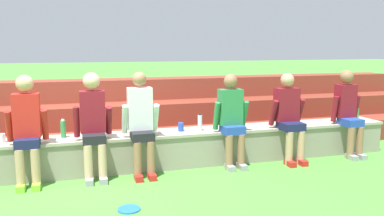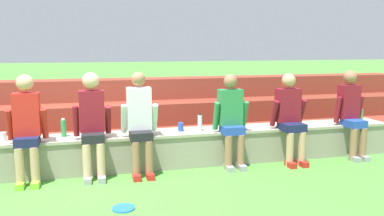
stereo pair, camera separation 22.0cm
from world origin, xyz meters
TOP-DOWN VIEW (x-y plane):
  - ground_plane at (0.00, 0.00)m, footprint 80.00×80.00m
  - stone_seating_wall at (0.00, 0.26)m, footprint 9.68×0.56m
  - brick_bleachers at (0.00, 1.82)m, footprint 13.37×1.86m
  - person_far_left at (-0.75, -0.03)m, footprint 0.51×0.48m
  - person_left_of_center at (0.08, 0.00)m, footprint 0.51×0.55m
  - person_center at (0.72, -0.03)m, footprint 0.51×0.54m
  - person_right_of_center at (2.07, -0.03)m, footprint 0.53×0.47m
  - person_far_right at (3.03, -0.03)m, footprint 0.54×0.56m
  - person_rightmost_edge at (4.12, -0.02)m, footprint 0.49×0.56m
  - water_bottle_mid_left at (1.65, 0.20)m, footprint 0.07×0.07m
  - water_bottle_mid_right at (-0.32, 0.32)m, footprint 0.07×0.07m
  - water_bottle_center_gap at (4.51, 0.25)m, footprint 0.08×0.08m
  - plastic_cup_left_end at (-1.10, 0.26)m, footprint 0.09×0.09m
  - plastic_cup_middle at (1.37, 0.26)m, footprint 0.08×0.08m
  - frisbee at (0.37, -1.22)m, footprint 0.25×0.25m

SIDE VIEW (x-z plane):
  - ground_plane at x=0.00m, z-range 0.00..0.00m
  - frisbee at x=0.37m, z-range 0.00..0.02m
  - stone_seating_wall at x=0.00m, z-range 0.02..0.54m
  - brick_bleachers at x=0.00m, z-range -0.13..1.04m
  - plastic_cup_left_end at x=-1.10m, z-range 0.52..0.64m
  - plastic_cup_middle at x=1.37m, z-range 0.52..0.65m
  - water_bottle_center_gap at x=4.51m, z-range 0.51..0.74m
  - water_bottle_mid_right at x=-0.32m, z-range 0.51..0.78m
  - water_bottle_mid_left at x=1.65m, z-range 0.51..0.78m
  - person_far_right at x=3.03m, z-range 0.05..1.43m
  - person_right_of_center at x=2.07m, z-range 0.05..1.43m
  - person_rightmost_edge at x=4.12m, z-range 0.05..1.45m
  - person_center at x=0.72m, z-range 0.04..1.48m
  - person_far_left at x=-0.75m, z-range 0.05..1.48m
  - person_left_of_center at x=0.08m, z-range 0.06..1.50m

